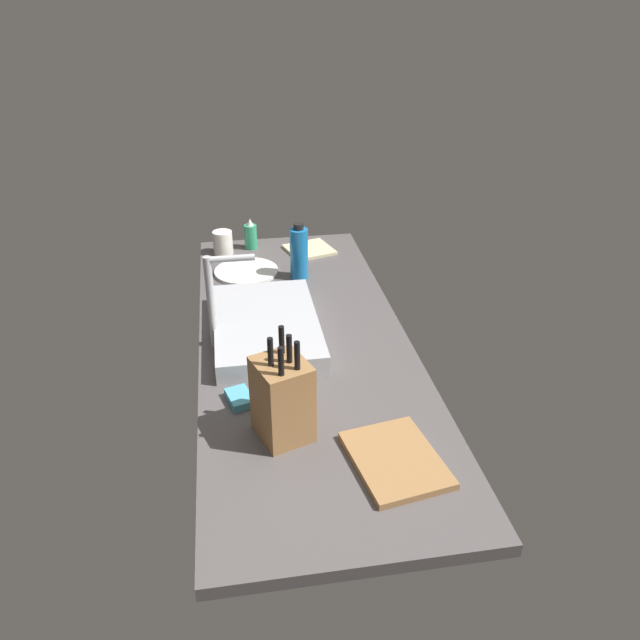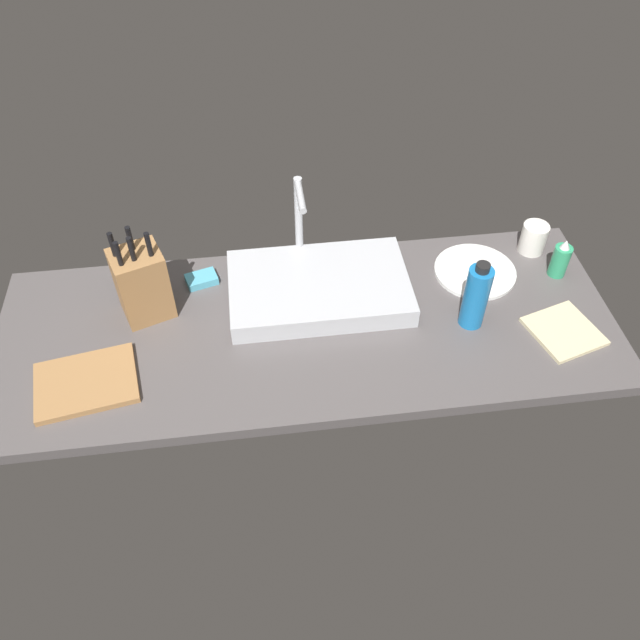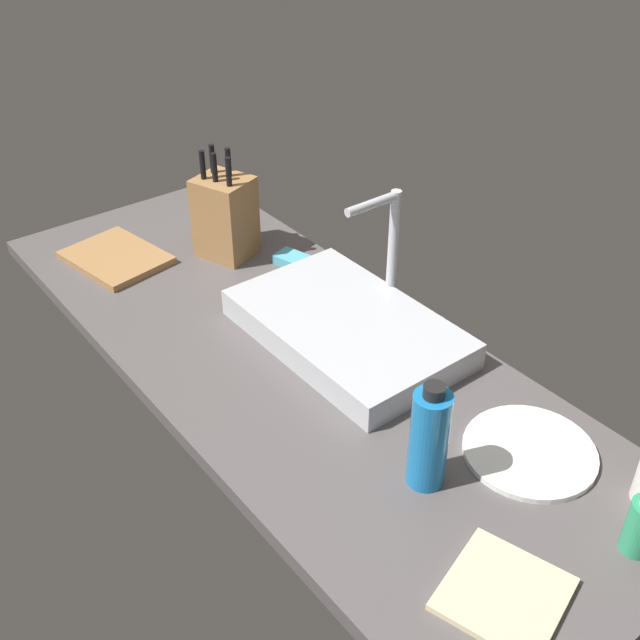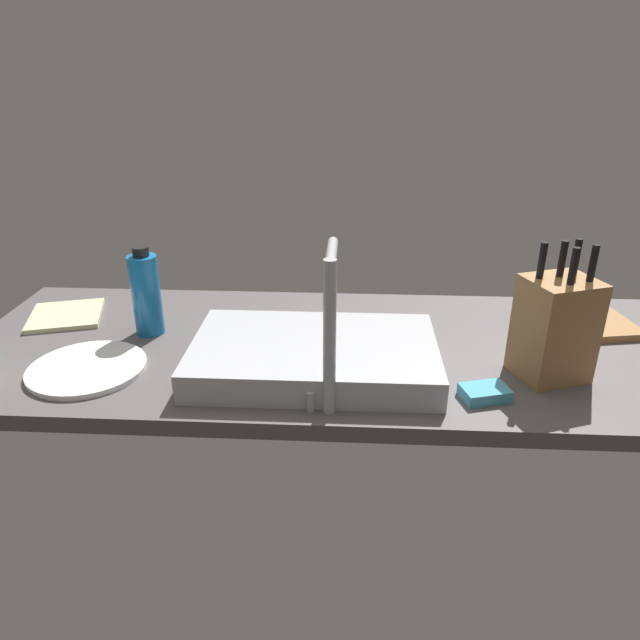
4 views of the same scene
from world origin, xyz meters
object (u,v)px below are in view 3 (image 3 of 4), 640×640
water_bottle (429,438)px  dish_sponge (293,260)px  faucet (389,244)px  dish_towel (504,594)px  knife_block (225,216)px  dinner_plate (529,451)px  sink_basin (347,328)px  cutting_board (116,258)px

water_bottle → dish_sponge: (-75.11, 26.16, -8.86)cm
faucet → dish_towel: (69.37, -38.23, -17.12)cm
dish_towel → dish_sponge: bearing=161.4°
knife_block → dinner_plate: size_ratio=1.16×
dinner_plate → dish_sponge: bearing=175.6°
water_bottle → dish_towel: water_bottle is taller
knife_block → dinner_plate: knife_block is taller
faucet → water_bottle: (44.71, -30.79, -7.66)cm
water_bottle → dinner_plate: water_bottle is taller
sink_basin → dish_towel: (65.65, -23.45, -2.54)cm
faucet → dish_sponge: bearing=-171.3°
faucet → dinner_plate: bearing=-12.0°
water_bottle → dinner_plate: bearing=69.6°
faucet → dinner_plate: size_ratio=1.22×
faucet → knife_block: 48.35cm
dish_sponge → knife_block: bearing=-145.8°
water_bottle → dish_sponge: size_ratio=2.40×
dinner_plate → dish_towel: size_ratio=1.39×
sink_basin → dish_sponge: (-34.12, 10.15, -1.94)cm
cutting_board → dinner_plate: bearing=14.5°
faucet → dish_sponge: 34.91cm
sink_basin → cutting_board: (-63.87, -25.16, -2.24)cm
sink_basin → dinner_plate: bearing=4.4°
faucet → water_bottle: size_ratio=1.39×
knife_block → dinner_plate: (97.55, 3.87, -10.34)cm
sink_basin → faucet: faucet is taller
knife_block → dish_towel: size_ratio=1.61×
sink_basin → dish_towel: sink_basin is taller
water_bottle → dinner_plate: (7.35, 19.77, -9.46)cm
knife_block → dish_sponge: knife_block is taller
dinner_plate → dish_towel: 32.25cm
sink_basin → knife_block: size_ratio=1.81×
sink_basin → water_bottle: bearing=-21.3°
dish_sponge → water_bottle: bearing=-19.2°
dish_towel → cutting_board: bearing=-179.2°
faucet → sink_basin: bearing=-75.9°
knife_block → cutting_board: size_ratio=1.12×
knife_block → sink_basin: bearing=-19.7°
faucet → knife_block: size_ratio=1.05×
dinner_plate → knife_block: bearing=-177.7°
sink_basin → knife_block: (-49.21, -0.11, 7.81)cm
sink_basin → dish_sponge: sink_basin is taller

